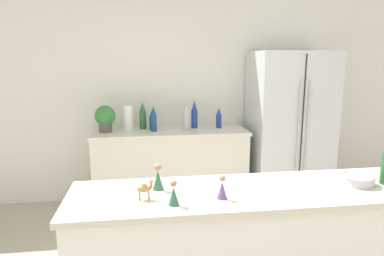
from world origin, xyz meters
The scene contains 16 objects.
wall_back centered at (0.00, 2.73, 1.27)m, with size 8.00×0.06×2.55m.
back_counter centered at (-0.25, 2.40, 0.46)m, with size 1.73×0.63×0.91m.
refrigerator centered at (1.14, 2.34, 0.89)m, with size 0.89×0.70×1.79m.
potted_plant centered at (-0.96, 2.38, 1.07)m, with size 0.22×0.22×0.29m.
paper_towel_roll centered at (-0.72, 2.43, 1.05)m, with size 0.11×0.11×0.27m.
back_bottle_0 centered at (0.32, 2.43, 1.03)m, with size 0.06×0.06×0.24m.
back_bottle_1 centered at (-0.07, 2.33, 1.06)m, with size 0.08×0.08×0.31m.
back_bottle_2 centered at (-0.44, 2.34, 1.05)m, with size 0.07×0.07×0.29m.
back_bottle_3 centered at (-0.44, 2.45, 1.03)m, with size 0.08×0.08×0.24m.
back_bottle_4 centered at (0.04, 2.46, 1.07)m, with size 0.07×0.07×0.32m.
back_bottle_5 centered at (-0.55, 2.49, 1.06)m, with size 0.08×0.08×0.32m.
fruit_bowl centered at (0.76, 0.43, 0.97)m, with size 0.20×0.20×0.06m.
camel_figurine centered at (-0.54, 0.38, 1.00)m, with size 0.09×0.04×0.11m.
wise_man_figurine_blue centered at (-0.12, 0.33, 1.00)m, with size 0.06×0.06×0.14m.
wise_man_figurine_crimson centered at (-0.46, 0.52, 1.01)m, with size 0.07×0.07×0.16m.
wise_man_figurine_purple centered at (-0.39, 0.29, 1.00)m, with size 0.06×0.06×0.14m.
Camera 1 is at (-0.53, -1.40, 1.69)m, focal length 32.00 mm.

